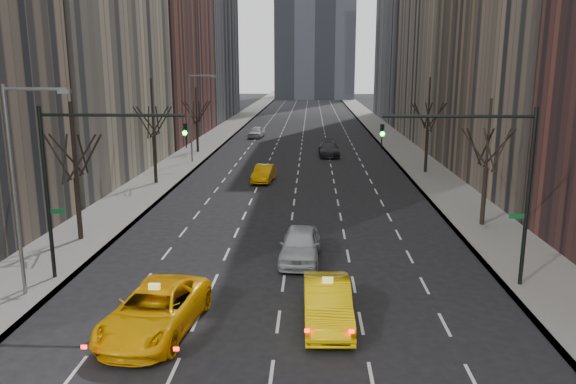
# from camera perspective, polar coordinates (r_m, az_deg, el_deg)

# --- Properties ---
(sidewalk_left) EXTENTS (4.50, 320.00, 0.15)m
(sidewalk_left) POSITION_cam_1_polar(r_m,az_deg,el_deg) (84.11, -6.89, 5.86)
(sidewalk_left) COLOR slate
(sidewalk_left) RESTS_ON ground
(sidewalk_right) EXTENTS (4.50, 320.00, 0.15)m
(sidewalk_right) POSITION_cam_1_polar(r_m,az_deg,el_deg) (83.75, 9.98, 5.73)
(sidewalk_right) COLOR slate
(sidewalk_right) RESTS_ON ground
(tree_lw_b) EXTENTS (3.36, 3.50, 7.82)m
(tree_lw_b) POSITION_cam_1_polar(r_m,az_deg,el_deg) (33.76, -20.74, 1.36)
(tree_lw_b) COLOR black
(tree_lw_b) RESTS_ON ground
(tree_lw_c) EXTENTS (3.36, 3.50, 8.74)m
(tree_lw_c) POSITION_cam_1_polar(r_m,az_deg,el_deg) (48.65, -13.48, 5.43)
(tree_lw_c) COLOR black
(tree_lw_c) RESTS_ON ground
(tree_lw_d) EXTENTS (3.36, 3.50, 7.36)m
(tree_lw_d) POSITION_cam_1_polar(r_m,az_deg,el_deg) (66.09, -9.24, 7.01)
(tree_lw_d) COLOR black
(tree_lw_d) RESTS_ON ground
(tree_rw_b) EXTENTS (3.36, 3.50, 7.82)m
(tree_rw_b) POSITION_cam_1_polar(r_m,az_deg,el_deg) (36.61, 19.47, 2.28)
(tree_rw_b) COLOR black
(tree_rw_b) RESTS_ON ground
(tree_rw_c) EXTENTS (3.36, 3.50, 8.74)m
(tree_rw_c) POSITION_cam_1_polar(r_m,az_deg,el_deg) (53.86, 13.98, 6.07)
(tree_rw_c) COLOR black
(tree_rw_c) RESTS_ON ground
(traffic_mast_left) EXTENTS (6.69, 0.39, 8.00)m
(traffic_mast_left) POSITION_cam_1_polar(r_m,az_deg,el_deg) (26.90, -20.28, 2.54)
(traffic_mast_left) COLOR black
(traffic_mast_left) RESTS_ON ground
(traffic_mast_right) EXTENTS (6.69, 0.39, 8.00)m
(traffic_mast_right) POSITION_cam_1_polar(r_m,az_deg,el_deg) (26.05, 19.96, 2.25)
(traffic_mast_right) COLOR black
(traffic_mast_right) RESTS_ON ground
(streetlight_near) EXTENTS (2.83, 0.22, 9.00)m
(streetlight_near) POSITION_cam_1_polar(r_m,az_deg,el_deg) (25.84, -25.53, 1.99)
(streetlight_near) COLOR slate
(streetlight_near) RESTS_ON ground
(streetlight_far) EXTENTS (2.83, 0.22, 9.00)m
(streetlight_far) POSITION_cam_1_polar(r_m,az_deg,el_deg) (58.86, -9.56, 8.34)
(streetlight_far) COLOR slate
(streetlight_far) RESTS_ON ground
(taxi_suv) EXTENTS (3.56, 6.47, 1.72)m
(taxi_suv) POSITION_cam_1_polar(r_m,az_deg,el_deg) (22.14, -13.37, -11.65)
(taxi_suv) COLOR #FEB505
(taxi_suv) RESTS_ON ground
(taxi_sedan) EXTENTS (1.93, 5.19, 1.69)m
(taxi_sedan) POSITION_cam_1_polar(r_m,az_deg,el_deg) (22.28, 4.01, -11.20)
(taxi_sedan) COLOR yellow
(taxi_sedan) RESTS_ON ground
(silver_sedan_ahead) EXTENTS (2.23, 5.09, 1.70)m
(silver_sedan_ahead) POSITION_cam_1_polar(r_m,az_deg,el_deg) (29.06, 1.26, -5.38)
(silver_sedan_ahead) COLOR #AEB2B7
(silver_sedan_ahead) RESTS_ON ground
(far_taxi) EXTENTS (1.97, 4.52, 1.44)m
(far_taxi) POSITION_cam_1_polar(r_m,az_deg,el_deg) (49.03, -2.45, 1.90)
(far_taxi) COLOR #FFA605
(far_taxi) RESTS_ON ground
(far_suv_grey) EXTENTS (2.35, 5.59, 1.61)m
(far_suv_grey) POSITION_cam_1_polar(r_m,az_deg,el_deg) (63.36, 4.19, 4.39)
(far_suv_grey) COLOR #2D2C31
(far_suv_grey) RESTS_ON ground
(far_car_white) EXTENTS (2.35, 4.79, 1.57)m
(far_car_white) POSITION_cam_1_polar(r_m,az_deg,el_deg) (79.96, -3.23, 6.10)
(far_car_white) COLOR silver
(far_car_white) RESTS_ON ground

